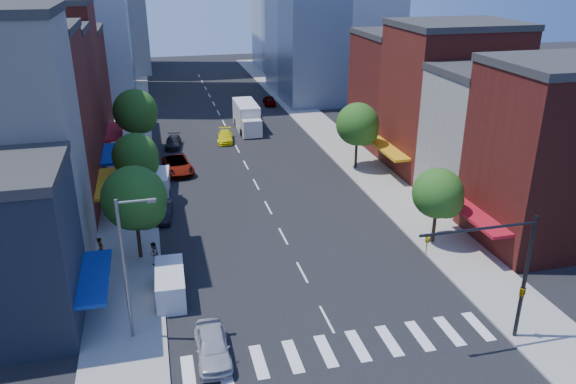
% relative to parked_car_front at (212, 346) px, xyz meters
% --- Properties ---
extents(ground, '(220.00, 220.00, 0.00)m').
position_rel_parked_car_front_xyz_m(ground, '(7.50, 2.00, -0.80)').
color(ground, black).
rests_on(ground, ground).
extents(sidewalk_left, '(5.00, 120.00, 0.15)m').
position_rel_parked_car_front_xyz_m(sidewalk_left, '(-5.00, 42.00, -0.73)').
color(sidewalk_left, gray).
rests_on(sidewalk_left, ground).
extents(sidewalk_right, '(5.00, 120.00, 0.15)m').
position_rel_parked_car_front_xyz_m(sidewalk_right, '(20.00, 42.00, -0.73)').
color(sidewalk_right, gray).
rests_on(sidewalk_right, ground).
extents(crosswalk, '(19.00, 3.00, 0.01)m').
position_rel_parked_car_front_xyz_m(crosswalk, '(7.50, -1.00, -0.80)').
color(crosswalk, silver).
rests_on(crosswalk, ground).
extents(bldg_left_2, '(12.00, 9.00, 16.00)m').
position_rel_parked_car_front_xyz_m(bldg_left_2, '(-13.50, 22.50, 7.20)').
color(bldg_left_2, maroon).
rests_on(bldg_left_2, ground).
extents(bldg_left_3, '(12.00, 8.00, 15.00)m').
position_rel_parked_car_front_xyz_m(bldg_left_3, '(-13.50, 31.00, 6.70)').
color(bldg_left_3, '#531A14').
rests_on(bldg_left_3, ground).
extents(bldg_left_4, '(12.00, 9.00, 17.00)m').
position_rel_parked_car_front_xyz_m(bldg_left_4, '(-13.50, 39.50, 7.70)').
color(bldg_left_4, maroon).
rests_on(bldg_left_4, ground).
extents(bldg_left_5, '(12.00, 10.00, 13.00)m').
position_rel_parked_car_front_xyz_m(bldg_left_5, '(-13.50, 49.00, 5.70)').
color(bldg_left_5, '#531A14').
rests_on(bldg_left_5, ground).
extents(bldg_right_0, '(12.00, 9.00, 14.00)m').
position_rel_parked_car_front_xyz_m(bldg_right_0, '(28.50, 8.50, 6.20)').
color(bldg_right_0, '#531A14').
rests_on(bldg_right_0, ground).
extents(bldg_right_1, '(12.00, 8.00, 12.00)m').
position_rel_parked_car_front_xyz_m(bldg_right_1, '(28.50, 17.00, 5.20)').
color(bldg_right_1, beige).
rests_on(bldg_right_1, ground).
extents(bldg_right_2, '(12.00, 10.00, 15.00)m').
position_rel_parked_car_front_xyz_m(bldg_right_2, '(28.50, 26.00, 6.70)').
color(bldg_right_2, maroon).
rests_on(bldg_right_2, ground).
extents(bldg_right_3, '(12.00, 10.00, 13.00)m').
position_rel_parked_car_front_xyz_m(bldg_right_3, '(28.50, 36.00, 5.70)').
color(bldg_right_3, '#531A14').
rests_on(bldg_right_3, ground).
extents(traffic_signal, '(7.24, 2.24, 8.00)m').
position_rel_parked_car_front_xyz_m(traffic_signal, '(17.44, -2.50, 3.36)').
color(traffic_signal, black).
rests_on(traffic_signal, sidewalk_right).
extents(streetlight, '(2.25, 0.25, 9.00)m').
position_rel_parked_car_front_xyz_m(streetlight, '(-4.31, 3.00, 4.47)').
color(streetlight, slate).
rests_on(streetlight, sidewalk_left).
extents(tree_left_near, '(4.80, 4.80, 7.30)m').
position_rel_parked_car_front_xyz_m(tree_left_near, '(-3.85, 12.92, 4.06)').
color(tree_left_near, black).
rests_on(tree_left_near, sidewalk_left).
extents(tree_left_mid, '(4.20, 4.20, 6.65)m').
position_rel_parked_car_front_xyz_m(tree_left_mid, '(-3.85, 23.92, 3.73)').
color(tree_left_mid, black).
rests_on(tree_left_mid, sidewalk_left).
extents(tree_left_far, '(5.00, 5.00, 7.75)m').
position_rel_parked_car_front_xyz_m(tree_left_far, '(-3.85, 37.92, 4.40)').
color(tree_left_far, black).
rests_on(tree_left_far, sidewalk_left).
extents(tree_right_near, '(4.00, 4.00, 6.20)m').
position_rel_parked_car_front_xyz_m(tree_right_near, '(19.15, 9.92, 3.39)').
color(tree_right_near, black).
rests_on(tree_right_near, sidewalk_right).
extents(tree_right_far, '(4.60, 4.60, 7.20)m').
position_rel_parked_car_front_xyz_m(tree_right_far, '(19.15, 27.92, 4.06)').
color(tree_right_far, black).
rests_on(tree_right_far, sidewalk_right).
extents(parked_car_front, '(1.91, 4.71, 1.60)m').
position_rel_parked_car_front_xyz_m(parked_car_front, '(0.00, 0.00, 0.00)').
color(parked_car_front, '#B1B2B6').
rests_on(parked_car_front, ground).
extents(parked_car_second, '(1.86, 4.29, 1.37)m').
position_rel_parked_car_front_xyz_m(parked_car_second, '(-2.00, 19.89, -0.12)').
color(parked_car_second, black).
rests_on(parked_car_second, ground).
extents(parked_car_third, '(3.44, 6.14, 1.62)m').
position_rel_parked_car_front_xyz_m(parked_car_third, '(0.00, 31.55, 0.01)').
color(parked_car_third, '#999999').
rests_on(parked_car_third, ground).
extents(parked_car_rear, '(2.29, 4.56, 1.27)m').
position_rel_parked_car_front_xyz_m(parked_car_rear, '(0.00, 40.60, -0.17)').
color(parked_car_rear, black).
rests_on(parked_car_rear, ground).
extents(cargo_van_near, '(2.04, 4.79, 2.02)m').
position_rel_parked_car_front_xyz_m(cargo_van_near, '(-2.00, 6.89, 0.20)').
color(cargo_van_near, silver).
rests_on(cargo_van_near, ground).
extents(cargo_van_far, '(2.11, 4.53, 1.88)m').
position_rel_parked_car_front_xyz_m(cargo_van_far, '(-2.01, 26.62, 0.13)').
color(cargo_van_far, silver).
rests_on(cargo_van_far, ground).
extents(taxi, '(2.47, 4.79, 1.33)m').
position_rel_parked_car_front_xyz_m(taxi, '(6.50, 41.37, -0.14)').
color(taxi, yellow).
rests_on(taxi, ground).
extents(traffic_car_oncoming, '(1.67, 4.70, 1.55)m').
position_rel_parked_car_front_xyz_m(traffic_car_oncoming, '(11.63, 48.95, -0.03)').
color(traffic_car_oncoming, black).
rests_on(traffic_car_oncoming, ground).
extents(traffic_car_far, '(2.09, 4.42, 1.46)m').
position_rel_parked_car_front_xyz_m(traffic_car_far, '(16.00, 59.18, -0.07)').
color(traffic_car_far, '#999999').
rests_on(traffic_car_far, ground).
extents(box_truck, '(2.83, 8.87, 3.56)m').
position_rel_parked_car_front_xyz_m(box_truck, '(10.15, 46.10, 0.88)').
color(box_truck, silver).
rests_on(box_truck, ground).
extents(pedestrian_near, '(0.59, 0.77, 1.90)m').
position_rel_parked_car_front_xyz_m(pedestrian_near, '(-6.82, 13.13, 0.30)').
color(pedestrian_near, '#999999').
rests_on(pedestrian_near, sidewalk_left).
extents(pedestrian_far, '(0.94, 1.04, 1.74)m').
position_rel_parked_car_front_xyz_m(pedestrian_far, '(-3.00, 11.65, 0.22)').
color(pedestrian_far, '#999999').
rests_on(pedestrian_far, sidewalk_left).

